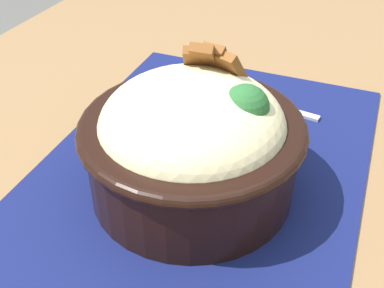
% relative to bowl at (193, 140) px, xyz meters
% --- Properties ---
extents(table, '(1.26, 0.84, 0.75)m').
position_rel_bowl_xyz_m(table, '(0.01, -0.02, -0.13)').
color(table, olive).
rests_on(table, ground_plane).
extents(placemat, '(0.41, 0.31, 0.00)m').
position_rel_bowl_xyz_m(placemat, '(0.04, 0.00, -0.06)').
color(placemat, '#11194C').
rests_on(placemat, table).
extents(bowl, '(0.21, 0.21, 0.13)m').
position_rel_bowl_xyz_m(bowl, '(0.00, 0.00, 0.00)').
color(bowl, black).
rests_on(bowl, placemat).
extents(fork, '(0.03, 0.13, 0.00)m').
position_rel_bowl_xyz_m(fork, '(0.16, -0.02, -0.05)').
color(fork, '#B9B9B9').
rests_on(fork, placemat).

